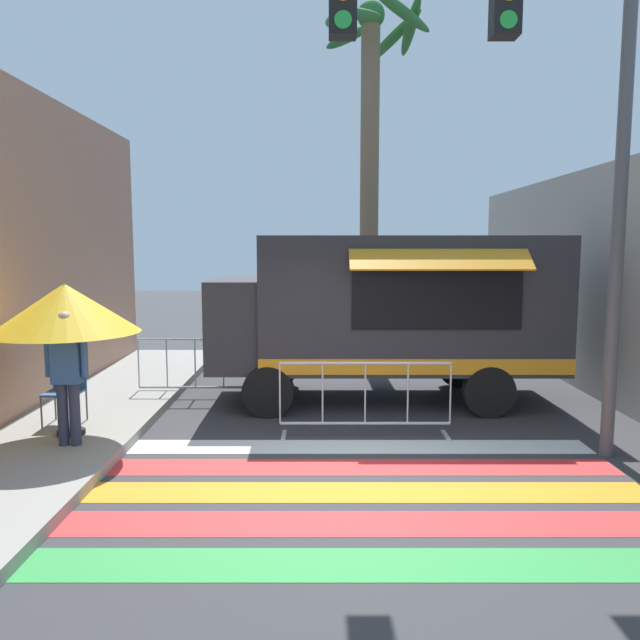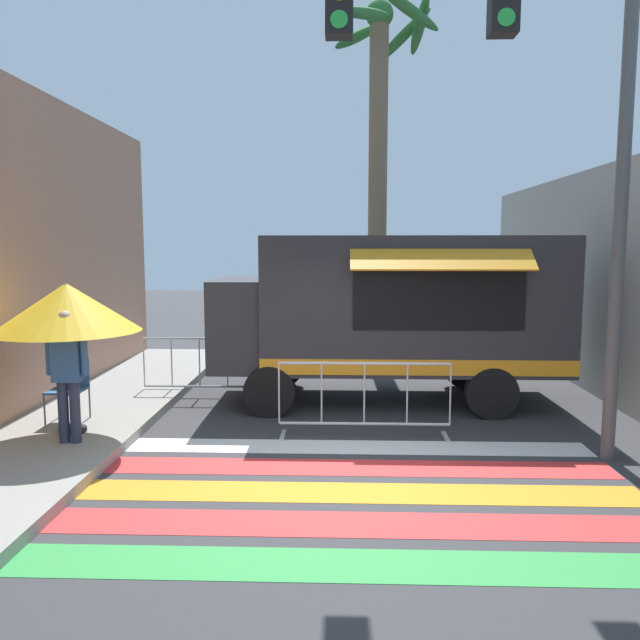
% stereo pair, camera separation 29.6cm
% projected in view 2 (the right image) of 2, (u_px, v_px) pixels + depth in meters
% --- Properties ---
extents(ground_plane, '(60.00, 60.00, 0.00)m').
position_uv_depth(ground_plane, '(341.00, 480.00, 7.00)').
color(ground_plane, '#38383A').
extents(concrete_wall_right, '(0.20, 16.00, 3.99)m').
position_uv_depth(concrete_wall_right, '(637.00, 286.00, 9.59)').
color(concrete_wall_right, '#A39E93').
rests_on(concrete_wall_right, ground_plane).
extents(crosswalk_painted, '(6.40, 3.60, 0.01)m').
position_uv_depth(crosswalk_painted, '(341.00, 492.00, 6.63)').
color(crosswalk_painted, green).
rests_on(crosswalk_painted, ground_plane).
extents(food_truck, '(5.64, 2.75, 2.77)m').
position_uv_depth(food_truck, '(385.00, 306.00, 10.42)').
color(food_truck, '#2D2D33').
rests_on(food_truck, ground_plane).
extents(traffic_signal_pole, '(4.34, 0.29, 6.33)m').
position_uv_depth(traffic_signal_pole, '(509.00, 76.00, 7.19)').
color(traffic_signal_pole, '#515456').
rests_on(traffic_signal_pole, ground_plane).
extents(patio_umbrella, '(1.89, 1.89, 2.00)m').
position_uv_depth(patio_umbrella, '(67.00, 308.00, 8.14)').
color(patio_umbrella, black).
rests_on(patio_umbrella, sidewalk_left).
extents(folding_chair, '(0.47, 0.47, 0.88)m').
position_uv_depth(folding_chair, '(70.00, 383.00, 8.87)').
color(folding_chair, '#4C4C51').
rests_on(folding_chair, sidewalk_left).
extents(vendor_person, '(0.53, 0.22, 1.68)m').
position_uv_depth(vendor_person, '(67.00, 368.00, 7.78)').
color(vendor_person, '#2D3347').
rests_on(vendor_person, sidewalk_left).
extents(barricade_front, '(2.36, 0.44, 1.05)m').
position_uv_depth(barricade_front, '(364.00, 400.00, 8.50)').
color(barricade_front, '#B7BABF').
rests_on(barricade_front, ground_plane).
extents(barricade_side, '(1.97, 0.44, 1.05)m').
position_uv_depth(barricade_side, '(200.00, 368.00, 10.78)').
color(barricade_side, '#B7BABF').
rests_on(barricade_side, ground_plane).
extents(palm_tree, '(2.41, 2.61, 7.87)m').
position_uv_depth(palm_tree, '(379.00, 131.00, 13.66)').
color(palm_tree, '#7A664C').
rests_on(palm_tree, ground_plane).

